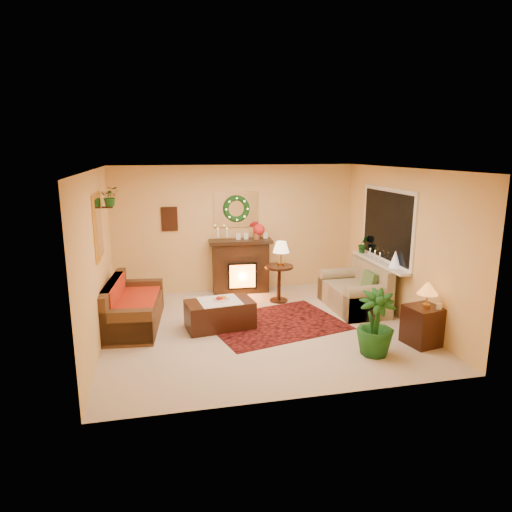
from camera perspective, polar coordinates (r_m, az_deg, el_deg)
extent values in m
plane|color=beige|center=(7.67, 0.57, -8.98)|extent=(5.00, 5.00, 0.00)
plane|color=white|center=(7.12, 0.62, 10.82)|extent=(5.00, 5.00, 0.00)
plane|color=#EFD88C|center=(9.45, -2.49, 3.42)|extent=(5.00, 5.00, 0.00)
plane|color=#EFD88C|center=(5.19, 6.22, -4.71)|extent=(5.00, 5.00, 0.00)
plane|color=#EFD88C|center=(7.16, -19.30, -0.42)|extent=(4.50, 4.50, 0.00)
plane|color=#EFD88C|center=(8.20, 17.87, 1.33)|extent=(4.50, 4.50, 0.00)
cube|color=#450C13|center=(7.86, 2.45, -8.40)|extent=(2.50, 2.10, 0.01)
cube|color=brown|center=(7.89, -15.04, -5.48)|extent=(0.99, 1.90, 0.78)
cube|color=#C9462B|center=(7.99, -15.15, -5.06)|extent=(0.80, 1.30, 0.02)
cube|color=#372514|center=(9.41, -1.94, -1.28)|extent=(1.15, 0.40, 1.04)
sphere|color=red|center=(9.32, 0.37, 3.30)|extent=(0.24, 0.24, 0.24)
cylinder|color=silver|center=(9.15, -4.80, 2.83)|extent=(0.06, 0.06, 0.17)
cylinder|color=#FFF0CE|center=(9.21, -3.66, 2.91)|extent=(0.06, 0.06, 0.17)
cube|color=white|center=(9.37, -2.49, 5.82)|extent=(0.92, 0.02, 0.72)
torus|color=#194719|center=(9.33, -2.45, 5.91)|extent=(0.55, 0.11, 0.55)
cube|color=#381E11|center=(9.25, -10.77, 4.57)|extent=(0.32, 0.03, 0.48)
cube|color=gold|center=(7.37, -19.15, 3.53)|extent=(0.03, 0.84, 1.00)
imported|color=#194719|center=(8.06, -17.69, 5.98)|extent=(0.33, 0.28, 0.36)
cube|color=gray|center=(8.64, 12.10, -3.78)|extent=(0.87, 1.48, 0.85)
cube|color=white|center=(8.62, 16.08, 3.69)|extent=(0.03, 1.86, 1.36)
cube|color=black|center=(8.62, 15.99, 3.68)|extent=(0.02, 1.70, 1.22)
cube|color=white|center=(8.71, 15.19, -0.75)|extent=(0.22, 1.86, 0.04)
cone|color=white|center=(8.27, 17.00, -0.37)|extent=(0.20, 0.20, 0.30)
imported|color=#143810|center=(9.28, 13.24, 1.56)|extent=(0.25, 0.20, 0.46)
cylinder|color=#4C331D|center=(8.89, 2.87, -3.65)|extent=(0.70, 0.70, 0.72)
cone|color=beige|center=(8.76, 3.14, -0.15)|extent=(0.31, 0.31, 0.48)
cube|color=#331E14|center=(7.43, 20.14, -8.34)|extent=(0.57, 0.57, 0.59)
cone|color=orange|center=(7.24, 20.58, -4.93)|extent=(0.30, 0.30, 0.45)
cube|color=#533521|center=(7.63, -4.54, -7.44)|extent=(1.16, 0.74, 0.46)
cylinder|color=white|center=(7.59, -4.37, -5.63)|extent=(0.27, 0.27, 0.06)
imported|color=#234C29|center=(6.79, 14.72, -8.34)|extent=(1.86, 1.86, 2.86)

